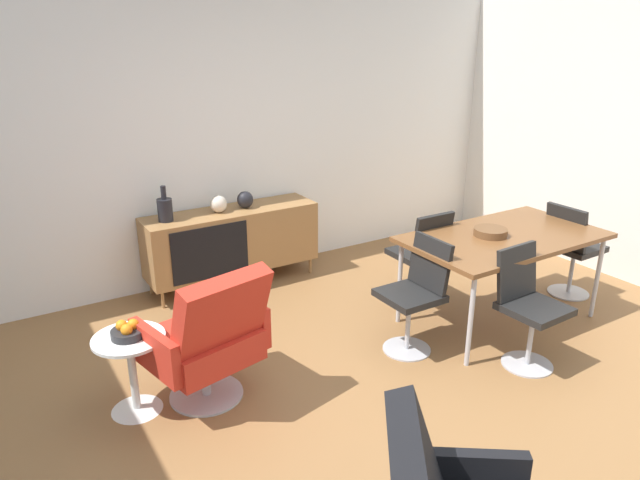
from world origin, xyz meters
name	(u,v)px	position (x,y,z in m)	size (l,w,h in m)	color
ground_plane	(389,406)	(0.00, 0.00, 0.00)	(8.32, 8.32, 0.00)	olive
wall_back	(219,130)	(0.00, 2.60, 1.40)	(6.80, 0.12, 2.80)	white
sideboard	(232,239)	(-0.06, 2.30, 0.44)	(1.60, 0.45, 0.72)	olive
vase_cobalt	(245,200)	(0.09, 2.30, 0.80)	(0.15, 0.15, 0.16)	black
vase_sculptural_dark	(219,204)	(-0.17, 2.30, 0.80)	(0.15, 0.15, 0.15)	beige
vase_ceramic_small	(165,209)	(-0.66, 2.30, 0.83)	(0.13, 0.13, 0.31)	black
dining_table	(504,240)	(1.49, 0.48, 0.70)	(1.60, 0.90, 0.74)	brown
wooden_bowl_on_table	(490,232)	(1.38, 0.53, 0.77)	(0.26, 0.26, 0.06)	brown
dining_chair_far_end	(571,246)	(2.38, 0.48, 0.47)	(0.43, 0.41, 0.86)	black
dining_chair_near_window	(416,291)	(0.60, 0.48, 0.47)	(0.42, 0.40, 0.86)	black
dining_chair_front_left	(528,303)	(1.14, -0.08, 0.47)	(0.42, 0.44, 0.86)	black
dining_chair_back_left	(422,253)	(1.14, 1.04, 0.47)	(0.40, 0.43, 0.86)	black
lounge_chair_red	(208,336)	(-0.94, 0.66, 0.47)	(0.81, 0.77, 0.95)	red
side_table_round	(132,365)	(-1.39, 0.81, 0.32)	(0.44, 0.44, 0.52)	white
fruit_bowl	(128,331)	(-1.39, 0.81, 0.56)	(0.20, 0.20, 0.11)	#262628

